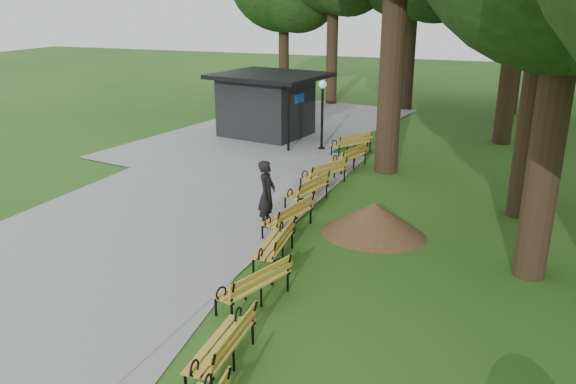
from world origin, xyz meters
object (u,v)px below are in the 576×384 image
at_px(lamp_post, 322,100).
at_px(bench_5, 307,190).
at_px(bench_4, 287,216).
at_px(dirt_mound, 374,219).
at_px(kiosk, 266,105).
at_px(bench_6, 323,173).
at_px(bench_8, 351,143).
at_px(bench_1, 221,345).
at_px(bench_7, 348,157).
at_px(bench_3, 274,244).
at_px(person, 267,194).
at_px(bench_2, 253,283).

bearing_deg(lamp_post, bench_5, -76.47).
bearing_deg(bench_4, dirt_mound, 117.83).
bearing_deg(kiosk, bench_6, -42.54).
relative_size(bench_4, bench_5, 1.00).
bearing_deg(bench_6, lamp_post, -137.24).
xyz_separation_m(kiosk, bench_8, (4.37, -1.79, -0.95)).
height_order(bench_5, bench_6, same).
xyz_separation_m(bench_1, bench_5, (-1.31, 8.15, 0.00)).
distance_m(bench_7, bench_8, 2.07).
bearing_deg(bench_3, person, -158.48).
xyz_separation_m(kiosk, bench_1, (5.90, -15.99, -0.95)).
bearing_deg(bench_2, bench_5, -152.03).
bearing_deg(bench_2, bench_6, -153.68).
height_order(person, bench_6, person).
bearing_deg(bench_5, bench_8, -164.81).
xyz_separation_m(bench_2, bench_7, (-0.71, 10.01, 0.00)).
bearing_deg(bench_5, bench_6, -165.33).
distance_m(bench_3, bench_7, 8.09).
bearing_deg(bench_7, bench_8, -151.67).
xyz_separation_m(bench_4, bench_6, (-0.28, 4.05, 0.00)).
height_order(person, kiosk, kiosk).
relative_size(lamp_post, dirt_mound, 1.22).
distance_m(bench_1, bench_3, 4.15).
distance_m(kiosk, bench_5, 9.13).
xyz_separation_m(bench_1, bench_8, (-1.53, 14.20, 0.00)).
bearing_deg(person, bench_2, -165.12).
bearing_deg(bench_8, bench_7, 45.70).
bearing_deg(bench_3, bench_7, 177.57).
relative_size(person, lamp_post, 0.66).
bearing_deg(dirt_mound, lamp_post, 116.26).
distance_m(lamp_post, bench_4, 8.85).
bearing_deg(bench_7, bench_1, 21.43).
relative_size(bench_3, bench_6, 1.00).
height_order(kiosk, bench_6, kiosk).
bearing_deg(bench_2, kiosk, -139.03).
bearing_deg(bench_5, lamp_post, -153.38).
height_order(bench_4, bench_6, same).
bearing_deg(person, kiosk, 19.05).
bearing_deg(bench_1, bench_4, -171.40).
xyz_separation_m(lamp_post, bench_7, (1.73, -2.27, -1.60)).
bearing_deg(bench_1, dirt_mound, 168.76).
distance_m(person, bench_8, 8.15).
relative_size(kiosk, bench_2, 2.34).
relative_size(kiosk, bench_1, 2.34).
bearing_deg(bench_1, bench_3, -171.66).
bearing_deg(bench_2, bench_3, -150.90).
height_order(lamp_post, dirt_mound, lamp_post).
bearing_deg(lamp_post, bench_1, -78.94).
bearing_deg(bench_1, bench_7, -176.55).
xyz_separation_m(kiosk, bench_2, (5.51, -13.83, -0.95)).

